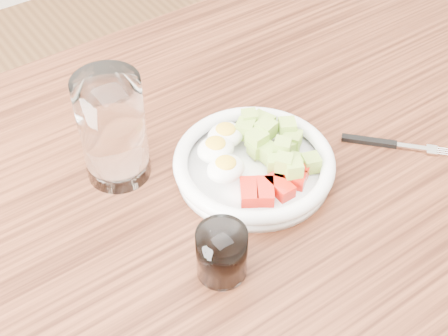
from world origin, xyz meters
The scene contains 5 objects.
dining_table centered at (0.00, 0.00, 0.67)m, with size 1.50×0.90×0.77m.
bowl centered at (0.04, 0.00, 0.79)m, with size 0.24×0.24×0.06m.
fork centered at (0.24, -0.07, 0.77)m, with size 0.13×0.14×0.01m.
water_glass centered at (-0.12, 0.12, 0.85)m, with size 0.09×0.09×0.17m, color white.
coffee_glass centered at (-0.10, -0.11, 0.81)m, with size 0.06×0.06×0.07m.
Camera 1 is at (-0.37, -0.50, 1.43)m, focal length 50.00 mm.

